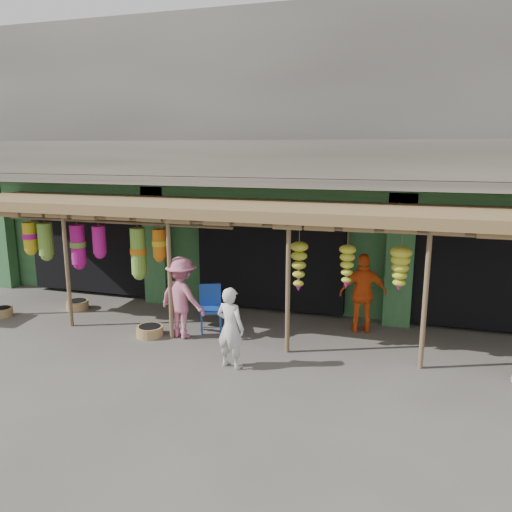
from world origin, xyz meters
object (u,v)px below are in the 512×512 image
(blue_chair, at_px, (210,305))
(person_shopper, at_px, (182,298))
(person_vendor, at_px, (363,293))
(person_front, at_px, (230,328))

(blue_chair, height_order, person_shopper, person_shopper)
(person_vendor, distance_m, person_shopper, 3.88)
(person_front, bearing_deg, person_vendor, -115.57)
(person_front, bearing_deg, person_shopper, -22.86)
(blue_chair, relative_size, person_vendor, 0.58)
(blue_chair, bearing_deg, person_front, -81.37)
(person_front, height_order, person_vendor, person_vendor)
(blue_chair, relative_size, person_shopper, 0.58)
(person_vendor, xyz_separation_m, person_shopper, (-3.61, -1.42, -0.00))
(blue_chair, xyz_separation_m, person_front, (1.09, -1.71, 0.20))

